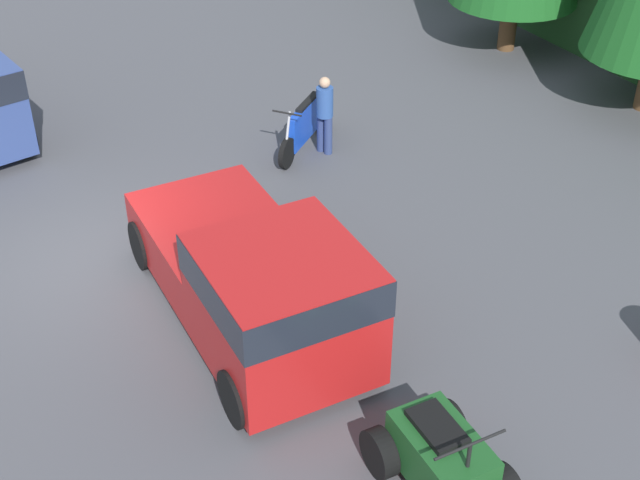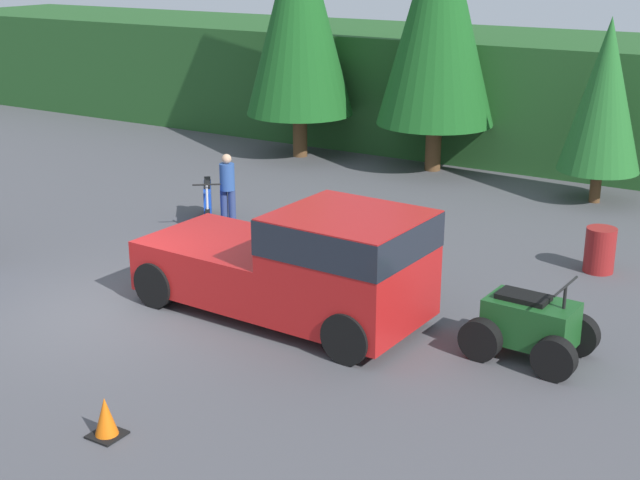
{
  "view_description": "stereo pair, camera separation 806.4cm",
  "coord_description": "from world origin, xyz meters",
  "px_view_note": "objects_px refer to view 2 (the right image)",
  "views": [
    {
      "loc": [
        12.32,
        -2.71,
        8.78
      ],
      "look_at": [
        2.53,
        2.87,
        0.95
      ],
      "focal_mm": 50.0,
      "sensor_mm": 36.0,
      "label": 1
    },
    {
      "loc": [
        10.56,
        -10.08,
        6.02
      ],
      "look_at": [
        2.53,
        2.87,
        0.95
      ],
      "focal_mm": 50.0,
      "sensor_mm": 36.0,
      "label": 2
    }
  ],
  "objects_px": {
    "pickup_truck_red": "(307,262)",
    "dirt_bike": "(208,204)",
    "steel_barrel": "(600,250)",
    "quad_atv": "(530,327)",
    "rider_person": "(227,186)",
    "traffic_cone": "(106,418)"
  },
  "relations": [
    {
      "from": "pickup_truck_red",
      "to": "dirt_bike",
      "type": "distance_m",
      "value": 5.86
    },
    {
      "from": "dirt_bike",
      "to": "steel_barrel",
      "type": "distance_m",
      "value": 8.45
    },
    {
      "from": "quad_atv",
      "to": "rider_person",
      "type": "xyz_separation_m",
      "value": [
        -8.07,
        3.03,
        0.37
      ]
    },
    {
      "from": "rider_person",
      "to": "traffic_cone",
      "type": "relative_size",
      "value": 2.95
    },
    {
      "from": "pickup_truck_red",
      "to": "dirt_bike",
      "type": "bearing_deg",
      "value": 147.34
    },
    {
      "from": "traffic_cone",
      "to": "steel_barrel",
      "type": "height_order",
      "value": "steel_barrel"
    },
    {
      "from": "quad_atv",
      "to": "steel_barrel",
      "type": "distance_m",
      "value": 4.35
    },
    {
      "from": "dirt_bike",
      "to": "quad_atv",
      "type": "height_order",
      "value": "quad_atv"
    },
    {
      "from": "traffic_cone",
      "to": "steel_barrel",
      "type": "relative_size",
      "value": 0.62
    },
    {
      "from": "dirt_bike",
      "to": "pickup_truck_red",
      "type": "bearing_deg",
      "value": 16.67
    },
    {
      "from": "dirt_bike",
      "to": "steel_barrel",
      "type": "relative_size",
      "value": 2.14
    },
    {
      "from": "quad_atv",
      "to": "dirt_bike",
      "type": "bearing_deg",
      "value": 164.62
    },
    {
      "from": "pickup_truck_red",
      "to": "steel_barrel",
      "type": "xyz_separation_m",
      "value": [
        3.52,
        4.94,
        -0.6
      ]
    },
    {
      "from": "dirt_bike",
      "to": "traffic_cone",
      "type": "distance_m",
      "value": 9.09
    },
    {
      "from": "pickup_truck_red",
      "to": "rider_person",
      "type": "distance_m",
      "value": 5.73
    },
    {
      "from": "pickup_truck_red",
      "to": "quad_atv",
      "type": "relative_size",
      "value": 2.73
    },
    {
      "from": "dirt_bike",
      "to": "rider_person",
      "type": "distance_m",
      "value": 0.6
    },
    {
      "from": "pickup_truck_red",
      "to": "quad_atv",
      "type": "xyz_separation_m",
      "value": [
        3.63,
        0.59,
        -0.53
      ]
    },
    {
      "from": "dirt_bike",
      "to": "rider_person",
      "type": "bearing_deg",
      "value": 90.4
    },
    {
      "from": "rider_person",
      "to": "dirt_bike",
      "type": "bearing_deg",
      "value": -71.83
    },
    {
      "from": "rider_person",
      "to": "traffic_cone",
      "type": "xyz_separation_m",
      "value": [
        4.24,
        -8.13,
        -0.63
      ]
    },
    {
      "from": "dirt_bike",
      "to": "traffic_cone",
      "type": "xyz_separation_m",
      "value": [
        4.59,
        -7.84,
        -0.23
      ]
    }
  ]
}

